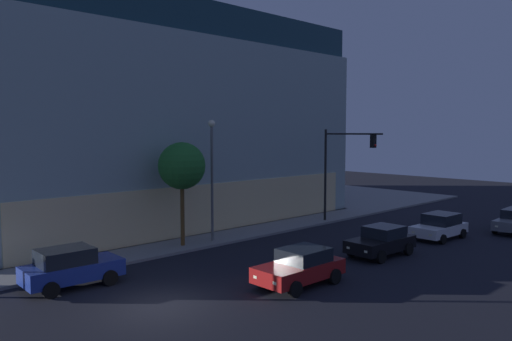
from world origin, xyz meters
The scene contains 9 objects.
ground_plane centered at (0.00, 0.00, 0.00)m, with size 120.00×120.00×0.00m, color black.
modern_building centered at (10.07, 23.39, 7.67)m, with size 29.60×28.45×15.47m.
traffic_light_far_corner centered at (18.79, 5.43, 4.80)m, with size 0.44×5.11×6.87m.
street_lamp_sidewalk centered at (8.24, 7.24, 4.84)m, with size 0.44×0.44×7.40m.
sidewalk_tree centered at (6.21, 7.47, 4.82)m, with size 2.76×2.76×6.08m.
car_blue centered at (-1.62, 4.76, 0.90)m, with size 4.18×2.22×1.75m.
car_red centered at (5.95, -1.98, 0.83)m, with size 4.28×2.17×1.63m.
car_black centered at (13.13, -1.57, 0.82)m, with size 4.27×2.25×1.62m.
car_white centered at (19.65, -1.73, 0.81)m, with size 4.21×2.24×1.60m.
Camera 1 is at (-10.11, -16.18, 6.81)m, focal length 34.31 mm.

